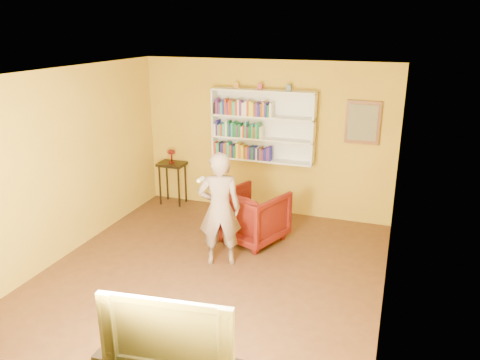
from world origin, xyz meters
name	(u,v)px	position (x,y,z in m)	size (l,w,h in m)	color
room_shell	(210,205)	(0.00, 0.00, 1.02)	(5.30, 5.80, 2.88)	#472916
bookshelf	(264,126)	(0.00, 2.41, 1.59)	(1.80, 0.29, 1.23)	white
books_row_lower	(242,151)	(-0.36, 2.31, 1.13)	(1.04, 0.19, 0.27)	#A73A19
books_row_middle	(239,130)	(-0.42, 2.30, 1.51)	(0.86, 0.19, 0.27)	white
books_row_upper	(244,108)	(-0.33, 2.30, 1.89)	(1.04, 0.19, 0.27)	black
ornament_left	(236,86)	(-0.48, 2.35, 2.26)	(0.07, 0.07, 0.09)	#C18337
ornament_centre	(260,87)	(-0.05, 2.35, 2.26)	(0.07, 0.07, 0.10)	#AA3854
ornament_right	(289,88)	(0.44, 2.35, 2.27)	(0.07, 0.07, 0.10)	#4B5E7E
framed_painting	(363,123)	(1.65, 2.46, 1.75)	(0.55, 0.05, 0.70)	brown
console_table	(172,170)	(-1.73, 2.25, 0.66)	(0.49, 0.37, 0.80)	black
ruby_lustre	(171,153)	(-1.73, 2.25, 0.98)	(0.16, 0.15, 0.25)	maroon
armchair	(253,216)	(0.20, 1.22, 0.41)	(0.88, 0.91, 0.83)	#440504
person	(220,209)	(-0.01, 0.35, 0.82)	(0.60, 0.39, 1.64)	#796259
game_remote	(201,179)	(-0.12, 0.00, 1.36)	(0.04, 0.15, 0.04)	white
television	(170,327)	(0.58, -2.25, 0.83)	(1.16, 0.15, 0.67)	black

